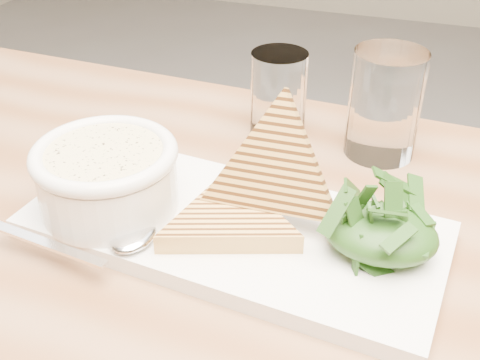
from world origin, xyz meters
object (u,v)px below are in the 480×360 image
(platter, at_px, (233,229))
(soup_bowl, at_px, (108,183))
(table_top, at_px, (164,290))
(glass_near, at_px, (278,94))
(glass_far, at_px, (385,104))

(platter, distance_m, soup_bowl, 0.12)
(table_top, bearing_deg, soup_bowl, 144.90)
(table_top, bearing_deg, glass_near, 84.98)
(platter, xyz_separation_m, soup_bowl, (-0.12, -0.01, 0.03))
(soup_bowl, bearing_deg, table_top, -35.10)
(table_top, xyz_separation_m, soup_bowl, (-0.08, 0.05, 0.06))
(platter, relative_size, glass_near, 3.82)
(glass_near, relative_size, glass_far, 0.83)
(soup_bowl, height_order, glass_near, glass_near)
(table_top, distance_m, soup_bowl, 0.11)
(soup_bowl, xyz_separation_m, glass_near, (0.10, 0.22, 0.01))
(soup_bowl, bearing_deg, glass_far, 43.58)
(platter, distance_m, glass_near, 0.21)
(table_top, xyz_separation_m, glass_near, (0.02, 0.28, 0.07))
(glass_far, bearing_deg, platter, -118.04)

